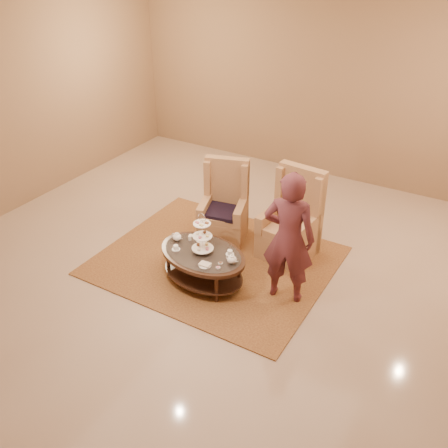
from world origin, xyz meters
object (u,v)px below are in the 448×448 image
Objects in this scene: armchair_left at (224,212)px; tea_table at (203,257)px; armchair_right at (292,227)px; person at (289,239)px.

tea_table is at bearing -90.96° from armchair_left.
person is at bearing -64.03° from armchair_right.
armchair_right is (0.75, 1.26, 0.06)m from tea_table.
tea_table is at bearing 3.13° from person.
person is (1.45, -0.90, 0.48)m from armchair_left.
armchair_right is at bearing -12.91° from armchair_left.
armchair_left is at bearing -42.14° from person.
armchair_left is at bearing -169.13° from armchair_right.
armchair_right is 1.15m from person.
tea_table is 1.06× the size of armchair_right.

